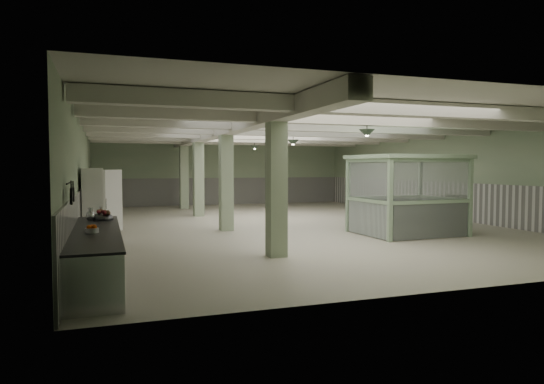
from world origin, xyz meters
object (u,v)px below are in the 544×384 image
object	(u,v)px
prep_counter	(95,253)
filing_cabinet	(456,213)
guard_booth	(407,180)
walkin_cooler	(95,206)

from	to	relation	value
prep_counter	filing_cabinet	world-z (taller)	filing_cabinet
prep_counter	guard_booth	world-z (taller)	guard_booth
walkin_cooler	filing_cabinet	world-z (taller)	walkin_cooler
prep_counter	walkin_cooler	bearing A→B (deg)	90.99
prep_counter	guard_booth	distance (m)	9.80
guard_booth	filing_cabinet	xyz separation A→B (m)	(1.82, -0.12, -1.09)
prep_counter	walkin_cooler	world-z (taller)	walkin_cooler
walkin_cooler	prep_counter	bearing A→B (deg)	-89.01
guard_booth	filing_cabinet	world-z (taller)	guard_booth
prep_counter	filing_cabinet	distance (m)	11.43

